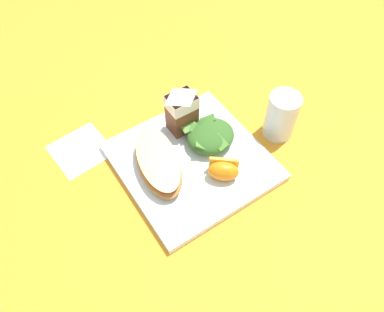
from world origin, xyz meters
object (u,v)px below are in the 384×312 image
white_plate (192,161)px  paper_napkin (81,150)px  cheesy_pizza_bread (158,162)px  green_salad_pile (210,136)px  orange_wedge_front (223,170)px  milk_carton (182,108)px  drinking_clear_cup (281,116)px

white_plate → paper_napkin: bearing=138.0°
cheesy_pizza_bread → green_salad_pile: green_salad_pile is taller
green_salad_pile → paper_napkin: size_ratio=0.91×
orange_wedge_front → paper_napkin: (-0.20, 0.23, -0.03)m
white_plate → milk_carton: bearing=70.2°
white_plate → milk_carton: milk_carton is taller
cheesy_pizza_bread → drinking_clear_cup: bearing=-11.0°
drinking_clear_cup → orange_wedge_front: bearing=-168.6°
cheesy_pizza_bread → paper_napkin: 0.18m
cheesy_pizza_bread → paper_napkin: cheesy_pizza_bread is taller
orange_wedge_front → paper_napkin: orange_wedge_front is taller
milk_carton → paper_napkin: bearing=159.5°
white_plate → paper_napkin: (-0.18, 0.16, -0.01)m
orange_wedge_front → paper_napkin: size_ratio=0.63×
green_salad_pile → drinking_clear_cup: drinking_clear_cup is taller
white_plate → milk_carton: 0.11m
cheesy_pizza_bread → milk_carton: 0.12m
green_salad_pile → white_plate: bearing=-164.3°
orange_wedge_front → milk_carton: bearing=89.1°
orange_wedge_front → green_salad_pile: bearing=71.1°
orange_wedge_front → drinking_clear_cup: bearing=11.4°
white_plate → drinking_clear_cup: drinking_clear_cup is taller
green_salad_pile → orange_wedge_front: size_ratio=1.45×
white_plate → paper_napkin: 0.24m
milk_carton → orange_wedge_front: milk_carton is taller
paper_napkin → drinking_clear_cup: 0.43m
orange_wedge_front → white_plate: bearing=111.9°
milk_carton → drinking_clear_cup: (0.17, -0.11, -0.02)m
milk_carton → drinking_clear_cup: bearing=-33.5°
green_salad_pile → drinking_clear_cup: size_ratio=0.97×
green_salad_pile → paper_napkin: 0.27m
green_salad_pile → drinking_clear_cup: bearing=-18.1°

